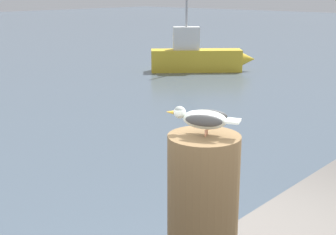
# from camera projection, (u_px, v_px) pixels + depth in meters

# --- Properties ---
(mooring_post) EXTENTS (0.38, 0.38, 0.97)m
(mooring_post) POSITION_uv_depth(u_px,v_px,m) (202.00, 222.00, 2.55)
(mooring_post) COLOR brown
(mooring_post) RESTS_ON harbor_quay
(seagull) EXTENTS (0.21, 0.38, 0.14)m
(seagull) POSITION_uv_depth(u_px,v_px,m) (203.00, 119.00, 2.40)
(seagull) COLOR tan
(seagull) RESTS_ON mooring_post
(boat_yellow) EXTENTS (3.33, 3.38, 3.78)m
(boat_yellow) POSITION_uv_depth(u_px,v_px,m) (200.00, 57.00, 18.22)
(boat_yellow) COLOR yellow
(boat_yellow) RESTS_ON ground_plane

